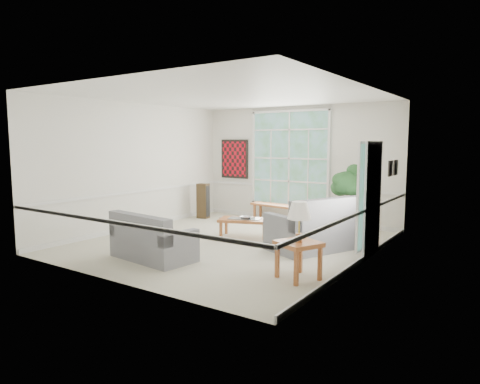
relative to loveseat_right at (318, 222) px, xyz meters
The scene contains 24 objects.
floor 1.85m from the loveseat_right, 160.26° to the right, with size 5.50×6.00×0.01m, color #BEB9A1.
ceiling 3.05m from the loveseat_right, 160.26° to the right, with size 5.50×6.00×0.02m, color white.
wall_back 3.09m from the loveseat_right, 124.89° to the left, with size 5.50×0.02×3.00m, color white.
wall_front 4.09m from the loveseat_right, 114.93° to the right, with size 5.50×0.02×3.00m, color white.
wall_left 4.57m from the loveseat_right, behind, with size 0.02×6.00×3.00m, color white.
wall_right 1.57m from the loveseat_right, 29.15° to the right, with size 0.02×6.00×3.00m, color white.
window_back 3.22m from the loveseat_right, 128.45° to the left, with size 2.30×0.08×2.40m, color white.
entry_door 1.16m from the loveseat_right, ahead, with size 0.08×0.90×2.10m, color white.
door_sidelight 1.37m from the loveseat_right, 31.31° to the right, with size 0.08×0.26×1.90m, color white.
wall_art 4.45m from the loveseat_right, 147.04° to the left, with size 0.90×0.06×1.10m, color maroon.
wall_frame_near 1.86m from the loveseat_right, 47.97° to the left, with size 0.04×0.26×0.32m, color black.
wall_frame_far 2.13m from the loveseat_right, 56.23° to the left, with size 0.04×0.26×0.32m, color black.
loveseat_right is the anchor object (origin of this frame).
loveseat_front 3.17m from the loveseat_right, 131.94° to the right, with size 1.54×0.80×0.83m, color gray.
coffee_table 1.77m from the loveseat_right, behind, with size 1.09×0.60×0.41m, color #AD6132.
pewter_bowl 1.68m from the loveseat_right, behind, with size 0.32×0.32×0.08m, color #98989D.
window_bench 2.72m from the loveseat_right, 132.76° to the left, with size 1.92×0.37×0.45m, color #AD6132.
end_table 1.10m from the loveseat_right, 76.74° to the left, with size 0.54×0.54×0.54m, color #AD6132.
houseplant 1.17m from the loveseat_right, 78.94° to the left, with size 0.64×0.64×1.10m, color #255326, non-canonical shape.
side_table 2.03m from the loveseat_right, 74.46° to the right, with size 0.57×0.57×0.58m, color #AD6132.
table_lamp 2.12m from the loveseat_right, 74.07° to the right, with size 0.36×0.36×0.62m, color white, non-canonical shape.
pet_bed 3.44m from the loveseat_right, 157.39° to the left, with size 0.41×0.41×0.12m, color gray.
floor_speaker 4.21m from the loveseat_right, 161.19° to the left, with size 0.30×0.23×0.95m, color #3D2D18.
cat 0.69m from the loveseat_right, 74.63° to the left, with size 0.30×0.21×0.14m, color black.
Camera 1 is at (5.02, -7.09, 2.08)m, focal length 32.00 mm.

